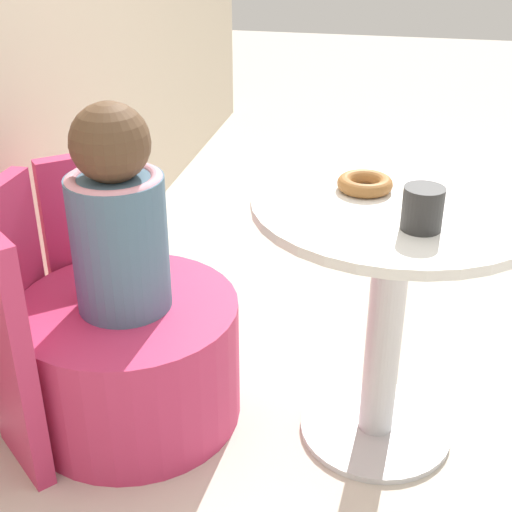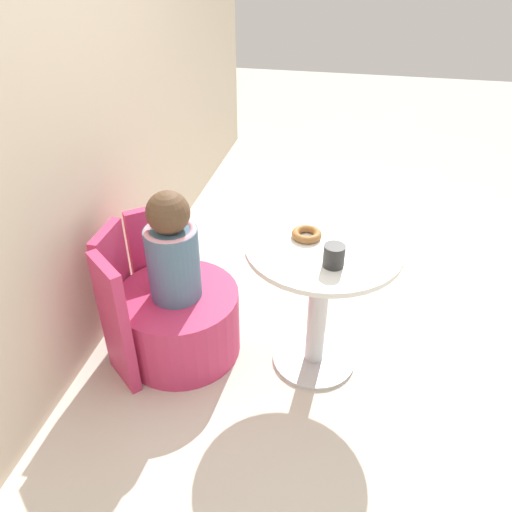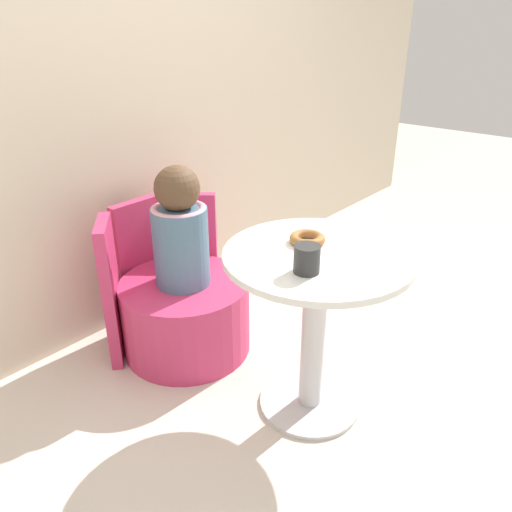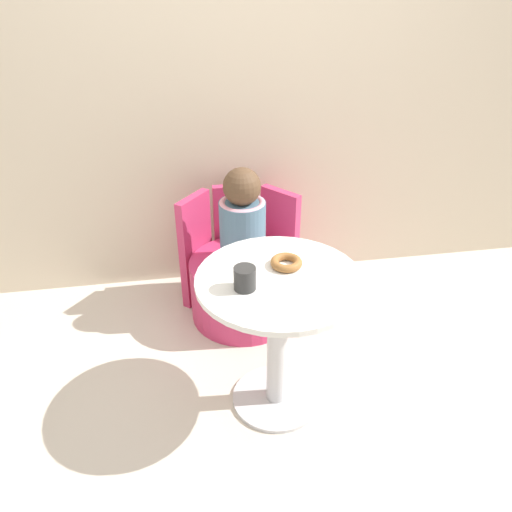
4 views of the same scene
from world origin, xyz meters
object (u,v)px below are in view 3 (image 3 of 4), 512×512
object	(u,v)px
tub_chair	(186,315)
child_figure	(180,231)
donut	(307,239)
cup	(307,259)
round_table	(315,302)

from	to	relation	value
tub_chair	child_figure	world-z (taller)	child_figure
donut	cup	world-z (taller)	cup
round_table	tub_chair	size ratio (longest dim) A/B	1.16
donut	cup	size ratio (longest dim) A/B	1.41
round_table	tub_chair	bearing A→B (deg)	94.84
tub_chair	donut	world-z (taller)	donut
child_figure	cup	size ratio (longest dim) A/B	5.78
round_table	cup	distance (m)	0.30
round_table	donut	size ratio (longest dim) A/B	5.20
round_table	child_figure	world-z (taller)	child_figure
donut	tub_chair	bearing A→B (deg)	99.58
round_table	tub_chair	distance (m)	0.76
child_figure	cup	distance (m)	0.76
tub_chair	cup	xyz separation A→B (m)	(-0.09, -0.74, 0.57)
round_table	donut	xyz separation A→B (m)	(0.04, 0.08, 0.22)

